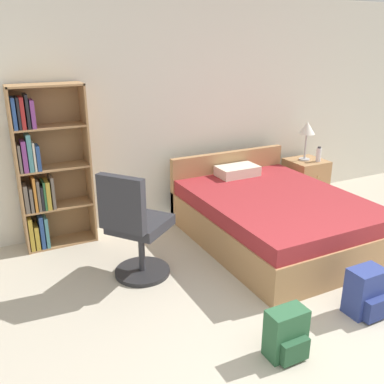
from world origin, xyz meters
name	(u,v)px	position (x,y,z in m)	size (l,w,h in m)	color
ground_plane	(381,380)	(0.00, 0.00, 0.00)	(14.00, 14.00, 0.00)	#BCB29E
wall_back	(175,112)	(0.00, 3.23, 1.30)	(9.00, 0.06, 2.60)	silver
bookshelf	(44,172)	(-1.59, 3.03, 0.82)	(0.73, 0.29, 1.71)	#AD7F51
bed	(272,216)	(0.61, 2.04, 0.28)	(1.57, 2.07, 0.79)	#AD7F51
office_chair	(135,229)	(-1.00, 1.94, 0.50)	(0.72, 0.71, 1.06)	#232326
nightstand	(305,180)	(1.80, 2.86, 0.28)	(0.48, 0.49, 0.56)	#AD7F51
table_lamp	(307,130)	(1.77, 2.88, 0.98)	(0.21, 0.21, 0.53)	#B2B2B7
water_bottle	(319,154)	(1.88, 2.75, 0.66)	(0.07, 0.07, 0.20)	silver
backpack_blue	(366,293)	(0.46, 0.58, 0.19)	(0.29, 0.26, 0.40)	navy
backpack_green	(287,334)	(-0.42, 0.48, 0.17)	(0.29, 0.22, 0.37)	#2D603D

